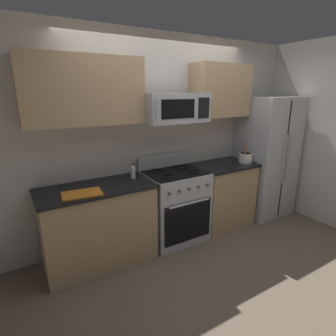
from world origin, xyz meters
TOP-DOWN VIEW (x-y plane):
  - ground_plane at (0.00, 0.00)m, footprint 16.00×16.00m
  - wall_back at (0.00, 1.04)m, footprint 8.00×0.10m
  - counter_left at (-1.01, 0.66)m, footprint 1.24×0.61m
  - range_oven at (-0.00, 0.66)m, footprint 0.76×0.65m
  - counter_right at (0.82, 0.66)m, footprint 0.86×0.61m
  - refrigerator at (1.67, 0.65)m, footprint 0.80×0.72m
  - wall_right at (2.17, 0.00)m, footprint 0.10×8.00m
  - microwave at (-0.00, 0.69)m, footprint 0.79×0.44m
  - upper_cabinets_left at (-1.01, 0.82)m, footprint 1.23×0.34m
  - upper_cabinets_right at (0.82, 0.82)m, footprint 0.85×0.34m
  - utensil_crock at (1.14, 0.57)m, footprint 0.19×0.19m
  - cutting_board at (-1.19, 0.52)m, footprint 0.41×0.28m
  - bottle_vinegar at (-0.54, 0.73)m, footprint 0.06×0.06m

SIDE VIEW (x-z plane):
  - ground_plane at x=0.00m, z-range 0.00..0.00m
  - counter_left at x=-1.01m, z-range 0.00..0.91m
  - counter_right at x=0.82m, z-range 0.00..0.91m
  - range_oven at x=0.00m, z-range -0.07..1.02m
  - refrigerator at x=1.67m, z-range 0.00..1.82m
  - cutting_board at x=-1.19m, z-range 0.91..0.93m
  - utensil_crock at x=1.14m, z-range 0.82..1.15m
  - bottle_vinegar at x=-0.54m, z-range 0.90..1.08m
  - wall_back at x=0.00m, z-range 0.00..2.60m
  - wall_right at x=2.17m, z-range 0.00..2.60m
  - microwave at x=0.00m, z-range 1.54..1.88m
  - upper_cabinets_left at x=-1.01m, z-range 1.56..2.25m
  - upper_cabinets_right at x=0.82m, z-range 1.56..2.25m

